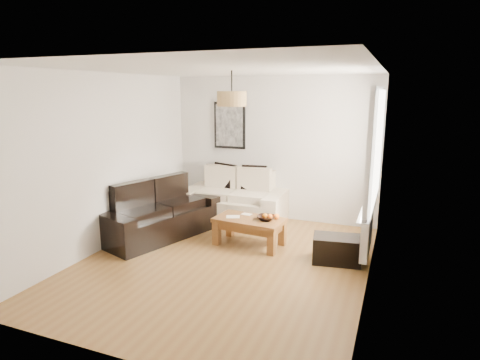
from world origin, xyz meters
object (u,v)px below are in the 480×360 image
at_px(coffee_table, 249,232).
at_px(ottoman, 337,249).
at_px(loveseat_cream, 235,197).
at_px(sofa_leather, 159,211).

xyz_separation_m(coffee_table, ottoman, (1.35, -0.16, -0.03)).
distance_m(coffee_table, ottoman, 1.36).
xyz_separation_m(loveseat_cream, coffee_table, (0.67, -1.03, -0.24)).
distance_m(loveseat_cream, coffee_table, 1.26).
bearing_deg(sofa_leather, coffee_table, -65.86).
height_order(coffee_table, ottoman, coffee_table).
xyz_separation_m(sofa_leather, coffee_table, (1.53, 0.14, -0.21)).
bearing_deg(ottoman, coffee_table, 173.36).
bearing_deg(coffee_table, loveseat_cream, 123.05).
bearing_deg(ottoman, sofa_leather, 179.71).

